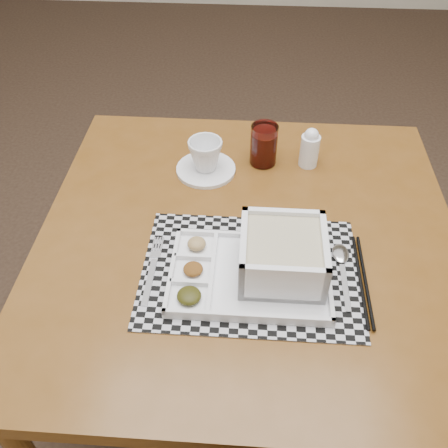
% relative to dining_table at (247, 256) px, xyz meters
% --- Properties ---
extents(floor, '(5.00, 5.00, 0.00)m').
position_rel_dining_table_xyz_m(floor, '(-0.43, 0.77, -0.62)').
color(floor, black).
rests_on(floor, ground).
extents(dining_table, '(0.93, 0.93, 0.69)m').
position_rel_dining_table_xyz_m(dining_table, '(0.00, 0.00, 0.00)').
color(dining_table, '#5A3510').
rests_on(dining_table, ground).
extents(placemat, '(0.44, 0.32, 0.00)m').
position_rel_dining_table_xyz_m(placemat, '(0.01, -0.11, 0.07)').
color(placemat, '#B5B5BD').
rests_on(placemat, dining_table).
extents(serving_tray, '(0.32, 0.22, 0.10)m').
position_rel_dining_table_xyz_m(serving_tray, '(0.05, -0.12, 0.11)').
color(serving_tray, white).
rests_on(serving_tray, placemat).
extents(fork, '(0.02, 0.19, 0.00)m').
position_rel_dining_table_xyz_m(fork, '(-0.19, -0.12, 0.08)').
color(fork, '#BABAC1').
rests_on(fork, placemat).
extents(spoon, '(0.04, 0.18, 0.01)m').
position_rel_dining_table_xyz_m(spoon, '(0.20, -0.06, 0.08)').
color(spoon, '#BABAC1').
rests_on(spoon, placemat).
extents(chopsticks, '(0.02, 0.24, 0.01)m').
position_rel_dining_table_xyz_m(chopsticks, '(0.23, -0.12, 0.08)').
color(chopsticks, black).
rests_on(chopsticks, placemat).
extents(saucer, '(0.15, 0.15, 0.01)m').
position_rel_dining_table_xyz_m(saucer, '(-0.11, 0.22, 0.08)').
color(saucer, white).
rests_on(saucer, dining_table).
extents(cup, '(0.11, 0.11, 0.08)m').
position_rel_dining_table_xyz_m(cup, '(-0.11, 0.22, 0.12)').
color(cup, white).
rests_on(cup, saucer).
extents(juice_glass, '(0.07, 0.07, 0.11)m').
position_rel_dining_table_xyz_m(juice_glass, '(0.03, 0.27, 0.12)').
color(juice_glass, white).
rests_on(juice_glass, dining_table).
extents(creamer_bottle, '(0.05, 0.05, 0.11)m').
position_rel_dining_table_xyz_m(creamer_bottle, '(0.14, 0.27, 0.12)').
color(creamer_bottle, white).
rests_on(creamer_bottle, dining_table).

